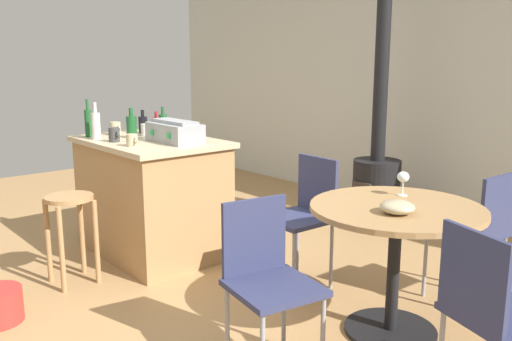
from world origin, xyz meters
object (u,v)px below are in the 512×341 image
object	(u,v)px
bottle_1	(132,126)
cup_1	(132,140)
bottle_5	(163,124)
cup_2	(115,128)
folding_chair_right	(267,273)
wine_glass	(403,178)
wood_stove	(377,168)
folding_chair_far	(477,227)
dining_table	(395,237)
bottle_2	(88,122)
bottle_0	(143,124)
kitchen_island	(152,196)
toolbox	(175,132)
folding_chair_near	(492,309)
folding_chair_left	(304,210)
serving_bowl	(397,207)
bottle_4	(96,125)
cup_3	(114,135)
cup_0	(146,130)
bottle_3	(156,125)

from	to	relation	value
bottle_1	cup_1	bearing A→B (deg)	-27.82
bottle_5	cup_2	world-z (taller)	bottle_5
folding_chair_right	wine_glass	bearing A→B (deg)	84.38
wood_stove	bottle_5	distance (m)	2.01
folding_chair_far	bottle_1	xyz separation A→B (m)	(-2.31, -1.13, 0.51)
cup_2	wine_glass	xyz separation A→B (m)	(2.34, 0.64, -0.12)
dining_table	bottle_2	bearing A→B (deg)	-165.29
folding_chair_right	bottle_5	bearing A→B (deg)	162.31
bottle_2	cup_2	xyz separation A→B (m)	(0.02, 0.22, -0.06)
bottle_0	kitchen_island	bearing A→B (deg)	-21.75
dining_table	toolbox	world-z (taller)	toolbox
folding_chair_far	folding_chair_right	size ratio (longest dim) A/B	1.00
folding_chair_near	folding_chair_left	xyz separation A→B (m)	(-1.51, 0.43, 0.02)
bottle_1	bottle_5	size ratio (longest dim) A/B	1.02
bottle_0	dining_table	bearing A→B (deg)	5.08
bottle_1	bottle_2	xyz separation A→B (m)	(-0.27, -0.24, 0.03)
wood_stove	serving_bowl	world-z (taller)	wood_stove
wine_glass	folding_chair_right	bearing A→B (deg)	-95.62
bottle_4	cup_1	size ratio (longest dim) A/B	2.44
dining_table	folding_chair_right	xyz separation A→B (m)	(-0.21, -0.76, -0.07)
folding_chair_near	dining_table	bearing A→B (deg)	155.50
toolbox	bottle_0	distance (m)	0.60
cup_1	cup_3	world-z (taller)	cup_3
kitchen_island	cup_3	world-z (taller)	cup_3
bottle_0	bottle_4	bearing A→B (deg)	-81.64
folding_chair_right	bottle_0	size ratio (longest dim) A/B	4.31
folding_chair_near	folding_chair_right	world-z (taller)	folding_chair_near
cup_0	cup_3	size ratio (longest dim) A/B	0.94
bottle_1	serving_bowl	distance (m)	2.32
bottle_3	cup_0	world-z (taller)	bottle_3
folding_chair_right	bottle_1	world-z (taller)	bottle_1
bottle_2	bottle_3	size ratio (longest dim) A/B	1.63
cup_0	cup_2	distance (m)	0.27
dining_table	folding_chair_near	world-z (taller)	folding_chair_near
wood_stove	bottle_1	distance (m)	2.26
wood_stove	wine_glass	size ratio (longest dim) A/B	16.05
kitchen_island	wine_glass	bearing A→B (deg)	16.36
dining_table	cup_3	bearing A→B (deg)	-163.62
bottle_5	folding_chair_left	bearing A→B (deg)	9.97
folding_chair_near	cup_0	bearing A→B (deg)	179.05
toolbox	bottle_5	xyz separation A→B (m)	(-0.40, 0.14, 0.01)
folding_chair_right	bottle_2	world-z (taller)	bottle_2
dining_table	cup_0	bearing A→B (deg)	-173.02
bottle_0	serving_bowl	xyz separation A→B (m)	(2.47, 0.08, -0.22)
bottle_0	cup_3	size ratio (longest dim) A/B	1.66
folding_chair_right	serving_bowl	bearing A→B (deg)	64.90
folding_chair_near	wine_glass	distance (m)	1.04
cup_1	serving_bowl	bearing A→B (deg)	14.42
folding_chair_left	wine_glass	xyz separation A→B (m)	(0.69, 0.11, 0.33)
kitchen_island	bottle_0	world-z (taller)	bottle_0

